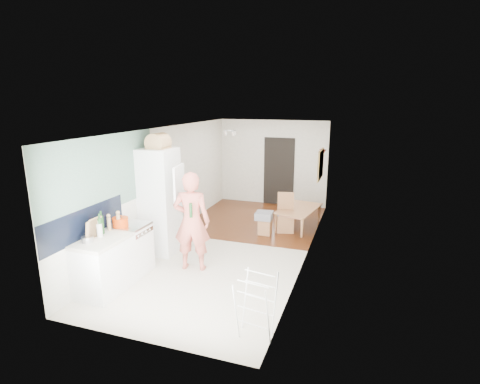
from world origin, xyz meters
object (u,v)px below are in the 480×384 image
Objects in this scene: stool at (265,227)px; drying_rack at (256,307)px; dining_chair at (286,213)px; dining_table at (299,219)px; person at (191,213)px.

drying_rack is at bearing -76.76° from stool.
stool is 3.88m from drying_rack.
stool is at bearing -152.85° from dining_chair.
person is at bearing 163.04° from dining_table.
person reaches higher than stool.
stool is (-0.41, -0.35, -0.28)m from dining_chair.
person reaches higher than dining_table.
dining_chair reaches higher than stool.
stool is (-0.68, -0.73, -0.03)m from dining_table.
person is 2.49m from stool.
dining_chair reaches higher than drying_rack.
person is 2.36× the size of dining_chair.
drying_rack reaches higher than stool.
dining_chair is (-0.27, -0.38, 0.25)m from dining_table.
stool is 0.43× the size of drying_rack.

